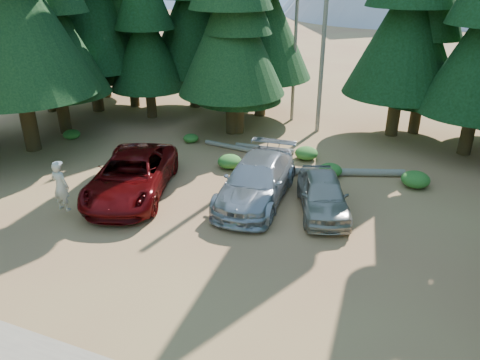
% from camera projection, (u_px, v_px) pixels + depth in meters
% --- Properties ---
extents(ground, '(160.00, 160.00, 0.00)m').
position_uv_depth(ground, '(193.00, 258.00, 15.83)').
color(ground, '#9F6343').
rests_on(ground, ground).
extents(forest_belt_north, '(36.00, 7.00, 22.00)m').
position_uv_depth(forest_belt_north, '(306.00, 127.00, 28.43)').
color(forest_belt_north, black).
rests_on(forest_belt_north, ground).
extents(snag_front, '(0.24, 0.24, 12.00)m').
position_uv_depth(snag_front, '(325.00, 25.00, 25.20)').
color(snag_front, slate).
rests_on(snag_front, ground).
extents(snag_back, '(0.20, 0.20, 10.00)m').
position_uv_depth(snag_back, '(296.00, 39.00, 27.57)').
color(snag_back, slate).
rests_on(snag_back, ground).
extents(red_pickup, '(4.74, 6.96, 1.77)m').
position_uv_depth(red_pickup, '(132.00, 175.00, 19.81)').
color(red_pickup, '#580708').
rests_on(red_pickup, ground).
extents(silver_minivan_center, '(2.84, 6.15, 1.74)m').
position_uv_depth(silver_minivan_center, '(257.00, 181.00, 19.37)').
color(silver_minivan_center, '#AAAEB2').
rests_on(silver_minivan_center, ground).
extents(silver_minivan_right, '(3.25, 4.80, 1.52)m').
position_uv_depth(silver_minivan_right, '(323.00, 194.00, 18.51)').
color(silver_minivan_right, '#A8A495').
rests_on(silver_minivan_right, ground).
extents(frisbee_player, '(0.74, 0.48, 2.01)m').
position_uv_depth(frisbee_player, '(60.00, 186.00, 17.91)').
color(frisbee_player, beige).
rests_on(frisbee_player, ground).
extents(log_left, '(3.63, 0.71, 0.26)m').
position_uv_depth(log_left, '(235.00, 148.00, 24.88)').
color(log_left, slate).
rests_on(log_left, ground).
extents(log_mid, '(3.21, 0.43, 0.26)m').
position_uv_depth(log_mid, '(265.00, 148.00, 24.80)').
color(log_mid, slate).
rests_on(log_mid, ground).
extents(log_right, '(5.26, 2.17, 0.35)m').
position_uv_depth(log_right, '(345.00, 172.00, 21.87)').
color(log_right, slate).
rests_on(log_right, ground).
extents(shrub_far_left, '(1.00, 1.00, 0.55)m').
position_uv_depth(shrub_far_left, '(167.00, 160.00, 22.97)').
color(shrub_far_left, '#1D631F').
rests_on(shrub_far_left, ground).
extents(shrub_left, '(0.84, 0.84, 0.46)m').
position_uv_depth(shrub_left, '(191.00, 138.00, 25.91)').
color(shrub_left, '#1D631F').
rests_on(shrub_left, ground).
extents(shrub_center_left, '(1.17, 1.17, 0.64)m').
position_uv_depth(shrub_center_left, '(230.00, 162.00, 22.65)').
color(shrub_center_left, '#1D631F').
rests_on(shrub_center_left, ground).
extents(shrub_center_right, '(1.10, 1.10, 0.60)m').
position_uv_depth(shrub_center_right, '(330.00, 170.00, 21.75)').
color(shrub_center_right, '#1D631F').
rests_on(shrub_center_right, ground).
extents(shrub_right, '(1.15, 1.15, 0.63)m').
position_uv_depth(shrub_right, '(306.00, 153.00, 23.65)').
color(shrub_right, '#1D631F').
rests_on(shrub_right, ground).
extents(shrub_far_right, '(1.25, 1.25, 0.69)m').
position_uv_depth(shrub_far_right, '(416.00, 179.00, 20.73)').
color(shrub_far_right, '#1D631F').
rests_on(shrub_far_right, ground).
extents(shrub_edge_west, '(0.95, 0.95, 0.52)m').
position_uv_depth(shrub_edge_west, '(72.00, 134.00, 26.40)').
color(shrub_edge_west, '#1D631F').
rests_on(shrub_edge_west, ground).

